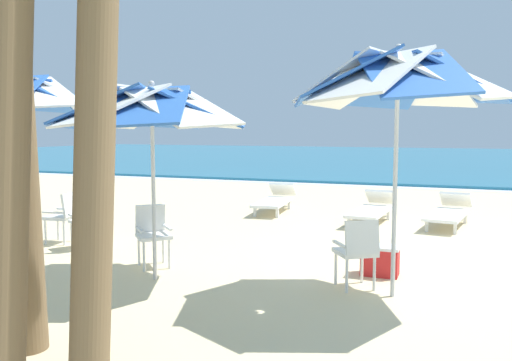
% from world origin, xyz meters
% --- Properties ---
extents(ground_plane, '(80.00, 80.00, 0.00)m').
position_xyz_m(ground_plane, '(0.00, 0.00, 0.00)').
color(ground_plane, beige).
extents(sea, '(80.00, 36.00, 0.10)m').
position_xyz_m(sea, '(0.00, 27.48, 0.05)').
color(sea, teal).
rests_on(sea, ground).
extents(surf_foam, '(80.00, 0.70, 0.01)m').
position_xyz_m(surf_foam, '(0.00, 9.18, 0.01)').
color(surf_foam, white).
rests_on(surf_foam, ground).
extents(beach_umbrella_0, '(2.48, 2.48, 2.88)m').
position_xyz_m(beach_umbrella_0, '(-0.61, -2.66, 2.48)').
color(beach_umbrella_0, silver).
rests_on(beach_umbrella_0, ground).
extents(plastic_chair_0, '(0.62, 0.63, 0.87)m').
position_xyz_m(plastic_chair_0, '(-1.04, -2.54, 0.50)').
color(plastic_chair_0, white).
rests_on(plastic_chair_0, ground).
extents(beach_umbrella_1, '(2.55, 2.55, 2.54)m').
position_xyz_m(beach_umbrella_1, '(-3.56, -3.05, 2.19)').
color(beach_umbrella_1, silver).
rests_on(beach_umbrella_1, ground).
extents(plastic_chair_1, '(0.63, 0.63, 0.87)m').
position_xyz_m(plastic_chair_1, '(-3.95, -2.47, 0.50)').
color(plastic_chair_1, white).
rests_on(plastic_chair_1, ground).
extents(beach_umbrella_2, '(2.40, 2.40, 2.80)m').
position_xyz_m(beach_umbrella_2, '(-6.11, -2.62, 2.45)').
color(beach_umbrella_2, silver).
rests_on(beach_umbrella_2, ground).
extents(plastic_chair_2, '(0.52, 0.49, 0.87)m').
position_xyz_m(plastic_chair_2, '(-6.18, -1.70, 0.50)').
color(plastic_chair_2, white).
rests_on(plastic_chair_2, ground).
extents(plastic_chair_3, '(0.62, 0.61, 0.87)m').
position_xyz_m(plastic_chair_3, '(-5.52, -1.92, 0.50)').
color(plastic_chair_3, white).
rests_on(plastic_chair_3, ground).
extents(sun_lounger_1, '(0.93, 2.21, 0.62)m').
position_xyz_m(sun_lounger_1, '(-0.08, 2.34, 0.28)').
color(sun_lounger_1, white).
rests_on(sun_lounger_1, ground).
extents(sun_lounger_2, '(0.77, 2.18, 0.62)m').
position_xyz_m(sun_lounger_2, '(-1.59, 2.21, 0.28)').
color(sun_lounger_2, white).
rests_on(sun_lounger_2, ground).
extents(sun_lounger_3, '(0.83, 2.20, 0.62)m').
position_xyz_m(sun_lounger_3, '(-3.94, 2.84, 0.28)').
color(sun_lounger_3, white).
rests_on(sun_lounger_3, ground).
extents(palm_tree_1, '(3.12, 3.36, 4.28)m').
position_xyz_m(palm_tree_1, '(-2.43, -5.57, 2.82)').
color(palm_tree_1, brown).
rests_on(palm_tree_1, ground).
extents(cooler_box, '(0.50, 0.34, 0.40)m').
position_xyz_m(cooler_box, '(-0.87, -1.80, 0.20)').
color(cooler_box, red).
rests_on(cooler_box, ground).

